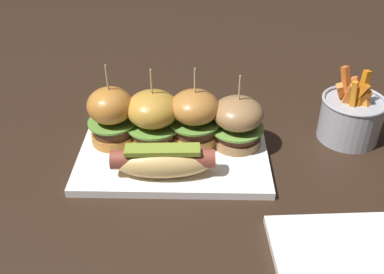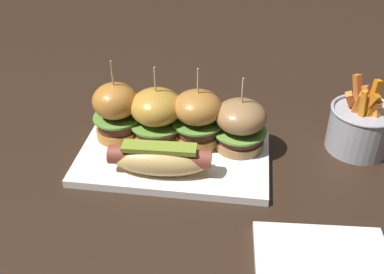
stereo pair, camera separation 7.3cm
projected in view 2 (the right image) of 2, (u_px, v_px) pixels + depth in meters
name	position (u px, v px, depth m)	size (l,w,h in m)	color
ground_plane	(173.00, 161.00, 0.79)	(3.00, 3.00, 0.00)	black
platter_main	(173.00, 158.00, 0.79)	(0.33, 0.19, 0.01)	white
hot_dog	(160.00, 159.00, 0.73)	(0.17, 0.06, 0.05)	#DDB369
slider_far_left	(116.00, 111.00, 0.80)	(0.09, 0.09, 0.15)	#BD762E
slider_center_left	(157.00, 115.00, 0.79)	(0.10, 0.10, 0.14)	#BF8A33
slider_center_right	(198.00, 118.00, 0.79)	(0.09, 0.09, 0.15)	#B57533
slider_far_right	(240.00, 124.00, 0.78)	(0.09, 0.09, 0.13)	#9C7146
fries_bucket	(361.00, 127.00, 0.80)	(0.12, 0.12, 0.14)	#A8AAB2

